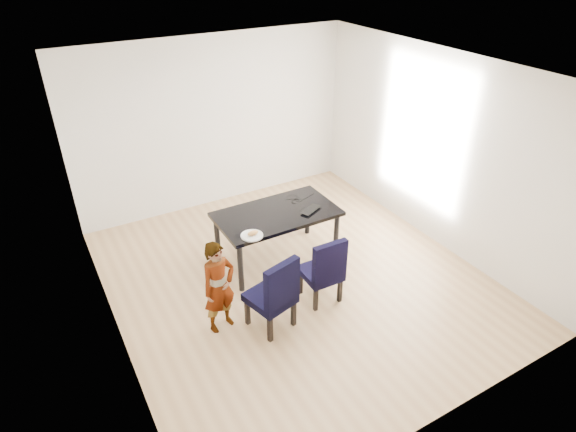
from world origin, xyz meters
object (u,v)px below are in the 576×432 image
chair_left (270,292)px  chair_right (321,268)px  child (219,287)px  plate (252,236)px  dining_table (277,236)px  laptop (308,209)px

chair_left → chair_right: chair_left is taller
child → plate: size_ratio=4.13×
dining_table → laptop: laptop is taller
child → dining_table: bearing=22.3°
chair_left → child: (-0.50, 0.26, 0.09)m
chair_right → child: bearing=175.1°
chair_right → laptop: (0.33, 0.83, 0.31)m
chair_left → laptop: (1.09, 0.96, 0.28)m
dining_table → chair_right: (0.07, -0.98, 0.08)m
chair_left → child: size_ratio=0.85×
child → chair_left: bearing=-40.4°
plate → laptop: size_ratio=0.84×
dining_table → chair_right: bearing=-86.1°
dining_table → chair_right: size_ratio=1.76×
plate → laptop: (0.93, 0.21, 0.01)m
dining_table → plate: size_ratio=5.82×
chair_right → chair_left: bearing=-169.5°
dining_table → laptop: 0.57m
plate → laptop: 0.95m
child → plate: child is taller
chair_right → child: 1.27m
chair_left → plate: (0.16, 0.75, 0.28)m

